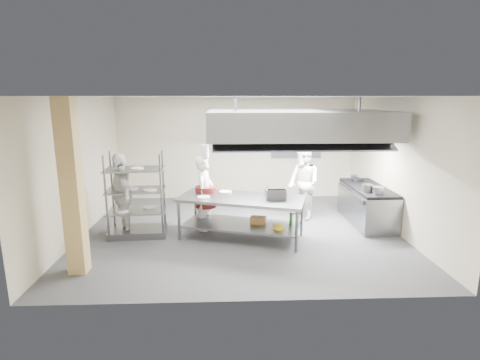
{
  "coord_description": "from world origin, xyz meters",
  "views": [
    {
      "loc": [
        -0.34,
        -8.07,
        2.98
      ],
      "look_at": [
        -0.0,
        0.2,
        1.15
      ],
      "focal_mm": 28.0,
      "sensor_mm": 36.0,
      "label": 1
    }
  ],
  "objects_px": {
    "island": "(241,218)",
    "stockpot": "(368,188)",
    "pass_rack": "(136,195)",
    "chef_line": "(303,183)",
    "cooking_range": "(367,206)",
    "chef_head": "(205,193)",
    "chef_plating": "(121,195)",
    "griddle": "(275,193)"
  },
  "relations": [
    {
      "from": "island",
      "to": "stockpot",
      "type": "xyz_separation_m",
      "value": [
        2.87,
        0.41,
        0.53
      ]
    },
    {
      "from": "pass_rack",
      "to": "chef_line",
      "type": "height_order",
      "value": "pass_rack"
    },
    {
      "from": "pass_rack",
      "to": "cooking_range",
      "type": "bearing_deg",
      "value": 2.49
    },
    {
      "from": "cooking_range",
      "to": "chef_head",
      "type": "height_order",
      "value": "chef_head"
    },
    {
      "from": "cooking_range",
      "to": "chef_plating",
      "type": "xyz_separation_m",
      "value": [
        -5.68,
        -0.6,
        0.5
      ]
    },
    {
      "from": "pass_rack",
      "to": "chef_line",
      "type": "relative_size",
      "value": 1.02
    },
    {
      "from": "stockpot",
      "to": "chef_head",
      "type": "bearing_deg",
      "value": 177.07
    },
    {
      "from": "island",
      "to": "cooking_range",
      "type": "bearing_deg",
      "value": 33.82
    },
    {
      "from": "chef_plating",
      "to": "island",
      "type": "bearing_deg",
      "value": 55.13
    },
    {
      "from": "cooking_range",
      "to": "stockpot",
      "type": "distance_m",
      "value": 0.78
    },
    {
      "from": "island",
      "to": "cooking_range",
      "type": "relative_size",
      "value": 1.32
    },
    {
      "from": "cooking_range",
      "to": "chef_plating",
      "type": "height_order",
      "value": "chef_plating"
    },
    {
      "from": "island",
      "to": "chef_line",
      "type": "height_order",
      "value": "chef_line"
    },
    {
      "from": "island",
      "to": "pass_rack",
      "type": "height_order",
      "value": "pass_rack"
    },
    {
      "from": "pass_rack",
      "to": "chef_plating",
      "type": "xyz_separation_m",
      "value": [
        -0.33,
        0.03,
        -0.0
      ]
    },
    {
      "from": "cooking_range",
      "to": "stockpot",
      "type": "relative_size",
      "value": 8.21
    },
    {
      "from": "chef_plating",
      "to": "stockpot",
      "type": "height_order",
      "value": "chef_plating"
    },
    {
      "from": "island",
      "to": "chef_head",
      "type": "height_order",
      "value": "chef_head"
    },
    {
      "from": "cooking_range",
      "to": "griddle",
      "type": "bearing_deg",
      "value": -157.74
    },
    {
      "from": "chef_line",
      "to": "stockpot",
      "type": "distance_m",
      "value": 1.56
    },
    {
      "from": "chef_line",
      "to": "chef_plating",
      "type": "bearing_deg",
      "value": -101.08
    },
    {
      "from": "cooking_range",
      "to": "chef_plating",
      "type": "distance_m",
      "value": 5.73
    },
    {
      "from": "stockpot",
      "to": "griddle",
      "type": "bearing_deg",
      "value": -167.51
    },
    {
      "from": "pass_rack",
      "to": "chef_head",
      "type": "bearing_deg",
      "value": 8.46
    },
    {
      "from": "cooking_range",
      "to": "chef_head",
      "type": "bearing_deg",
      "value": -175.56
    },
    {
      "from": "pass_rack",
      "to": "stockpot",
      "type": "distance_m",
      "value": 5.15
    },
    {
      "from": "island",
      "to": "griddle",
      "type": "height_order",
      "value": "griddle"
    },
    {
      "from": "chef_head",
      "to": "griddle",
      "type": "relative_size",
      "value": 4.05
    },
    {
      "from": "chef_plating",
      "to": "stockpot",
      "type": "xyz_separation_m",
      "value": [
        5.47,
        0.12,
        0.06
      ]
    },
    {
      "from": "stockpot",
      "to": "island",
      "type": "bearing_deg",
      "value": -171.88
    },
    {
      "from": "island",
      "to": "griddle",
      "type": "relative_size",
      "value": 6.32
    },
    {
      "from": "chef_line",
      "to": "chef_plating",
      "type": "xyz_separation_m",
      "value": [
        -4.2,
        -1.01,
        0.02
      ]
    },
    {
      "from": "chef_head",
      "to": "chef_plating",
      "type": "bearing_deg",
      "value": 116.45
    },
    {
      "from": "chef_head",
      "to": "griddle",
      "type": "xyz_separation_m",
      "value": [
        1.52,
        -0.67,
        0.17
      ]
    },
    {
      "from": "island",
      "to": "chef_head",
      "type": "relative_size",
      "value": 1.56
    },
    {
      "from": "pass_rack",
      "to": "chef_plating",
      "type": "height_order",
      "value": "pass_rack"
    },
    {
      "from": "chef_line",
      "to": "stockpot",
      "type": "bearing_deg",
      "value": 30.4
    },
    {
      "from": "chef_head",
      "to": "griddle",
      "type": "height_order",
      "value": "chef_head"
    },
    {
      "from": "griddle",
      "to": "pass_rack",
      "type": "bearing_deg",
      "value": 172.05
    },
    {
      "from": "chef_line",
      "to": "chef_head",
      "type": "bearing_deg",
      "value": -98.25
    },
    {
      "from": "island",
      "to": "chef_plating",
      "type": "xyz_separation_m",
      "value": [
        -2.6,
        0.29,
        0.46
      ]
    },
    {
      "from": "pass_rack",
      "to": "cooking_range",
      "type": "distance_m",
      "value": 5.41
    }
  ]
}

